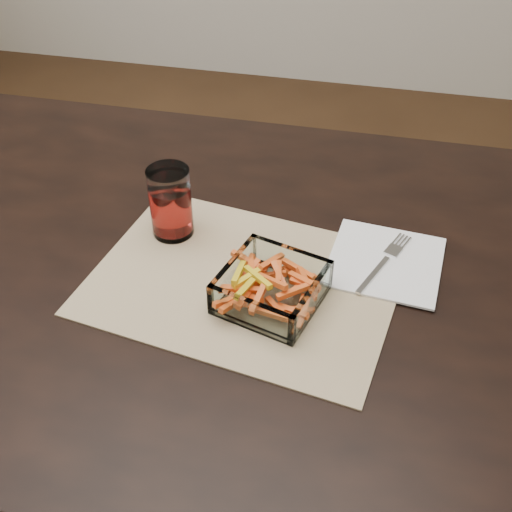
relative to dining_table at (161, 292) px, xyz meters
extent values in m
plane|color=#331E0F|center=(0.00, 0.00, -0.66)|extent=(4.50, 4.50, 0.00)
cube|color=black|center=(0.00, 0.00, 0.07)|extent=(1.60, 0.90, 0.03)
cube|color=tan|center=(0.15, -0.04, 0.09)|extent=(0.50, 0.40, 0.00)
cube|color=white|center=(0.20, -0.07, 0.09)|extent=(0.17, 0.17, 0.01)
cube|color=white|center=(0.22, -0.01, 0.12)|extent=(0.13, 0.04, 0.05)
cube|color=white|center=(0.19, -0.13, 0.12)|extent=(0.13, 0.04, 0.05)
cube|color=white|center=(0.14, -0.05, 0.12)|extent=(0.04, 0.13, 0.05)
cube|color=white|center=(0.26, -0.09, 0.12)|extent=(0.04, 0.13, 0.05)
cylinder|color=white|center=(0.01, 0.05, 0.15)|extent=(0.07, 0.07, 0.12)
cylinder|color=maroon|center=(0.01, 0.05, 0.14)|extent=(0.06, 0.06, 0.08)
cube|color=white|center=(0.36, 0.05, 0.09)|extent=(0.19, 0.19, 0.00)
cube|color=silver|center=(0.34, 0.01, 0.10)|extent=(0.05, 0.09, 0.00)
cube|color=silver|center=(0.37, 0.08, 0.10)|extent=(0.03, 0.03, 0.00)
cube|color=silver|center=(0.37, 0.11, 0.10)|extent=(0.01, 0.03, 0.00)
cube|color=silver|center=(0.38, 0.10, 0.10)|extent=(0.01, 0.03, 0.00)
cube|color=silver|center=(0.38, 0.10, 0.10)|extent=(0.01, 0.03, 0.00)
cube|color=silver|center=(0.39, 0.10, 0.10)|extent=(0.01, 0.03, 0.00)
camera|label=1|loc=(0.33, -0.73, 0.75)|focal=45.00mm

